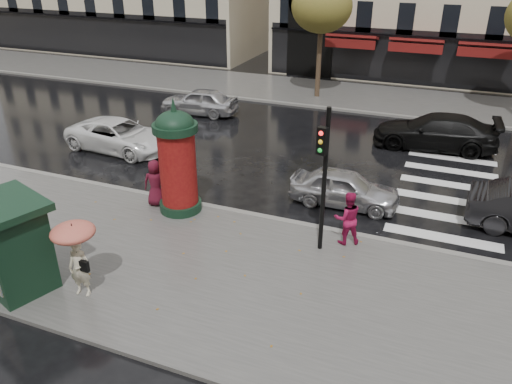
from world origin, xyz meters
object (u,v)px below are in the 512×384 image
at_px(morris_column, 177,158).
at_px(newsstand, 11,244).
at_px(woman_umbrella, 76,248).
at_px(car_white, 120,135).
at_px(man_burgundy, 155,183).
at_px(car_far_silver, 199,101).
at_px(car_black, 435,131).
at_px(car_silver, 345,188).
at_px(woman_red, 347,218).
at_px(traffic_light, 324,168).

bearing_deg(morris_column, newsstand, -109.15).
bearing_deg(woman_umbrella, car_white, 120.41).
relative_size(man_burgundy, car_far_silver, 0.40).
distance_m(woman_umbrella, newsstand, 1.84).
bearing_deg(woman_umbrella, newsstand, -169.27).
relative_size(woman_umbrella, car_black, 0.40).
bearing_deg(car_black, car_white, -70.47).
xyz_separation_m(woman_umbrella, car_far_silver, (-4.53, 15.16, -0.81)).
bearing_deg(newsstand, woman_umbrella, 10.73).
bearing_deg(man_burgundy, car_black, -154.21).
relative_size(newsstand, car_black, 0.47).
height_order(car_silver, car_white, car_white).
xyz_separation_m(woman_red, car_silver, (-0.66, 2.66, -0.32)).
height_order(woman_umbrella, car_silver, woman_umbrella).
bearing_deg(woman_umbrella, woman_red, 40.88).
bearing_deg(woman_red, morris_column, -26.56).
distance_m(traffic_light, car_black, 10.78).
distance_m(morris_column, car_far_silver, 11.22).
height_order(morris_column, traffic_light, traffic_light).
distance_m(morris_column, car_silver, 5.88).
height_order(woman_red, man_burgundy, woman_red).
distance_m(man_burgundy, newsstand, 5.45).
height_order(car_black, car_far_silver, car_black).
height_order(traffic_light, newsstand, traffic_light).
bearing_deg(car_white, traffic_light, -110.04).
distance_m(woman_umbrella, morris_column, 5.03).
xyz_separation_m(morris_column, car_white, (-5.41, 4.12, -1.33)).
bearing_deg(car_far_silver, car_white, -12.23).
relative_size(traffic_light, car_white, 0.89).
height_order(woman_umbrella, man_burgundy, woman_umbrella).
height_order(woman_umbrella, car_far_silver, woman_umbrella).
bearing_deg(car_white, car_far_silver, -3.21).
bearing_deg(newsstand, car_silver, 49.13).
xyz_separation_m(woman_red, newsstand, (-7.59, -5.35, 0.44)).
distance_m(woman_red, traffic_light, 2.04).
height_order(morris_column, car_far_silver, morris_column).
bearing_deg(man_burgundy, car_far_silver, -92.84).
distance_m(car_silver, car_white, 10.58).
distance_m(car_black, car_far_silver, 12.20).
relative_size(morris_column, traffic_light, 0.90).
distance_m(man_burgundy, traffic_light, 6.32).
bearing_deg(woman_umbrella, car_far_silver, 106.64).
height_order(morris_column, car_black, morris_column).
xyz_separation_m(woman_umbrella, man_burgundy, (-0.89, 5.01, -0.57)).
relative_size(woman_umbrella, car_white, 0.43).
bearing_deg(woman_red, newsstand, 8.62).
xyz_separation_m(woman_umbrella, traffic_light, (5.12, 4.33, 1.25)).
bearing_deg(car_black, woman_red, -14.35).
distance_m(traffic_light, newsstand, 8.46).
relative_size(traffic_light, car_far_silver, 1.05).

